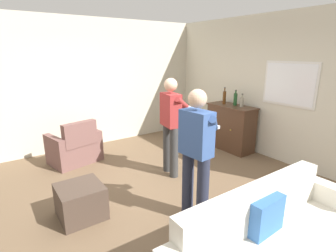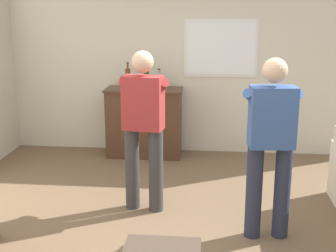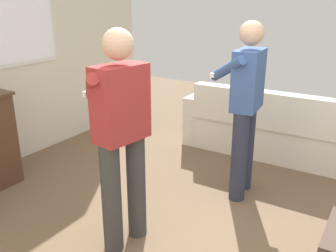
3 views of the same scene
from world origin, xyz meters
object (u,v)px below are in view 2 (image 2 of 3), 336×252
at_px(bottle_wine_green, 128,78).
at_px(person_standing_left, 144,123).
at_px(person_standing_right, 271,140).
at_px(bottle_spirits_clear, 159,81).
at_px(bottle_liquor_amber, 146,78).
at_px(sideboard_cabinet, 144,122).

bearing_deg(bottle_wine_green, person_standing_left, -74.76).
distance_m(bottle_wine_green, person_standing_left, 1.85).
height_order(person_standing_left, person_standing_right, same).
height_order(bottle_spirits_clear, person_standing_right, person_standing_right).
distance_m(bottle_liquor_amber, person_standing_left, 1.87).
distance_m(bottle_liquor_amber, bottle_spirits_clear, 0.18).
bearing_deg(bottle_spirits_clear, person_standing_right, -61.28).
bearing_deg(bottle_spirits_clear, person_standing_left, -88.30).
relative_size(bottle_liquor_amber, bottle_spirits_clear, 1.21).
distance_m(bottle_liquor_amber, person_standing_right, 2.76).
bearing_deg(person_standing_left, bottle_liquor_amber, 97.25).
distance_m(sideboard_cabinet, bottle_wine_green, 0.67).
distance_m(bottle_wine_green, person_standing_right, 2.85).
distance_m(bottle_spirits_clear, person_standing_left, 1.85).
bearing_deg(bottle_spirits_clear, bottle_liquor_amber, 178.54).
relative_size(bottle_liquor_amber, person_standing_left, 0.20).
relative_size(bottle_wine_green, bottle_spirits_clear, 1.34).
height_order(bottle_wine_green, bottle_spirits_clear, bottle_wine_green).
relative_size(sideboard_cabinet, person_standing_left, 0.64).
distance_m(person_standing_left, person_standing_right, 1.32).
bearing_deg(person_standing_right, person_standing_left, 158.05).
bearing_deg(person_standing_left, sideboard_cabinet, 98.40).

